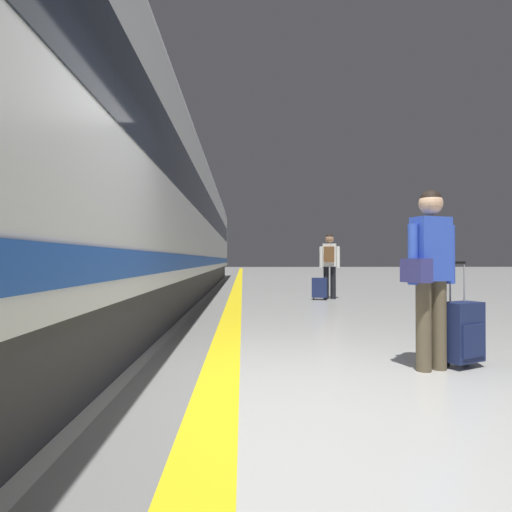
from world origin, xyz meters
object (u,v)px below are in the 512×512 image
object	(u,v)px
high_speed_train	(159,209)
traveller_foreground	(430,266)
rolling_suitcase_foreground	(463,332)
suitcase_near	(320,288)
passenger_near	(330,260)

from	to	relation	value
high_speed_train	traveller_foreground	bearing A→B (deg)	-64.10
traveller_foreground	rolling_suitcase_foreground	world-z (taller)	traveller_foreground
high_speed_train	suitcase_near	world-z (taller)	high_speed_train
suitcase_near	high_speed_train	bearing A→B (deg)	161.52
high_speed_train	traveller_foreground	xyz separation A→B (m)	(4.18, -8.61, -1.53)
high_speed_train	rolling_suitcase_foreground	size ratio (longest dim) A/B	29.99
high_speed_train	rolling_suitcase_foreground	bearing A→B (deg)	-61.87
rolling_suitcase_foreground	suitcase_near	size ratio (longest dim) A/B	1.79
high_speed_train	passenger_near	bearing A→B (deg)	-14.33
rolling_suitcase_foreground	passenger_near	size ratio (longest dim) A/B	0.59
suitcase_near	passenger_near	bearing A→B (deg)	40.44
traveller_foreground	suitcase_near	size ratio (longest dim) A/B	2.97
passenger_near	suitcase_near	size ratio (longest dim) A/B	3.03
suitcase_near	traveller_foreground	bearing A→B (deg)	-91.89
traveller_foreground	passenger_near	distance (m)	7.42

